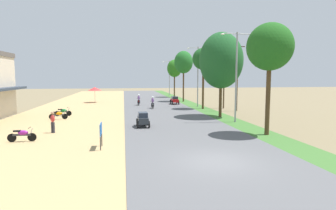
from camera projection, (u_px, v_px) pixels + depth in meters
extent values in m
plane|color=#7A6B4C|center=(216.00, 163.00, 13.96)|extent=(180.00, 180.00, 0.00)
cube|color=#565659|center=(216.00, 162.00, 13.96)|extent=(9.00, 140.00, 0.08)
cube|color=#3D6B2D|center=(318.00, 157.00, 14.85)|extent=(2.40, 140.00, 0.06)
cylinder|color=black|center=(32.00, 137.00, 18.32)|extent=(0.56, 0.06, 0.56)
cylinder|color=black|center=(12.00, 138.00, 18.12)|extent=(0.56, 0.06, 0.56)
cube|color=#333338|center=(22.00, 135.00, 18.20)|extent=(1.12, 0.12, 0.12)
ellipsoid|color=#8C1E8C|center=(23.00, 133.00, 18.20)|extent=(0.64, 0.28, 0.32)
cube|color=black|center=(17.00, 131.00, 18.13)|extent=(0.44, 0.20, 0.10)
cylinder|color=#A5A8AD|center=(31.00, 133.00, 18.28)|extent=(0.26, 0.05, 0.68)
cylinder|color=black|center=(30.00, 128.00, 18.23)|extent=(0.04, 0.54, 0.04)
cylinder|color=black|center=(65.00, 116.00, 27.83)|extent=(0.56, 0.06, 0.56)
cylinder|color=black|center=(52.00, 117.00, 27.63)|extent=(0.56, 0.06, 0.56)
cube|color=#333338|center=(58.00, 115.00, 27.71)|extent=(1.12, 0.12, 0.12)
ellipsoid|color=orange|center=(59.00, 113.00, 27.71)|extent=(0.64, 0.28, 0.32)
cube|color=black|center=(55.00, 112.00, 27.64)|extent=(0.44, 0.20, 0.10)
cylinder|color=#A5A8AD|center=(64.00, 114.00, 27.79)|extent=(0.26, 0.05, 0.68)
cylinder|color=black|center=(63.00, 110.00, 27.74)|extent=(0.04, 0.54, 0.04)
cylinder|color=black|center=(69.00, 113.00, 30.17)|extent=(0.56, 0.06, 0.56)
cylinder|color=black|center=(57.00, 114.00, 29.97)|extent=(0.56, 0.06, 0.56)
cube|color=#333338|center=(63.00, 112.00, 30.05)|extent=(1.12, 0.12, 0.12)
ellipsoid|color=#14722D|center=(64.00, 110.00, 30.05)|extent=(0.64, 0.28, 0.32)
cube|color=black|center=(60.00, 109.00, 29.98)|extent=(0.44, 0.20, 0.10)
cylinder|color=#A5A8AD|center=(68.00, 111.00, 30.13)|extent=(0.26, 0.05, 0.68)
cylinder|color=black|center=(68.00, 107.00, 30.08)|extent=(0.04, 0.54, 0.04)
cylinder|color=#262628|center=(100.00, 144.00, 16.08)|extent=(0.06, 0.06, 0.80)
cylinder|color=#262628|center=(102.00, 140.00, 17.06)|extent=(0.06, 0.06, 0.80)
cube|color=#1959B2|center=(101.00, 129.00, 16.50)|extent=(0.04, 1.30, 0.70)
cylinder|color=#99999E|center=(95.00, 96.00, 45.58)|extent=(0.05, 0.05, 2.10)
cone|color=red|center=(95.00, 89.00, 45.45)|extent=(2.20, 2.20, 0.55)
cylinder|color=#33333D|center=(54.00, 128.00, 21.05)|extent=(0.14, 0.14, 0.82)
cylinder|color=#33333D|center=(52.00, 127.00, 21.11)|extent=(0.14, 0.14, 0.82)
ellipsoid|color=#BF3333|center=(53.00, 119.00, 21.01)|extent=(0.43, 0.38, 0.56)
sphere|color=#9E7556|center=(52.00, 113.00, 20.97)|extent=(0.22, 0.22, 0.22)
cylinder|color=#4C351E|center=(268.00, 98.00, 20.20)|extent=(0.32, 0.32, 5.45)
ellipsoid|color=#1D5819|center=(270.00, 47.00, 19.82)|extent=(3.28, 3.28, 3.40)
cylinder|color=#4C351E|center=(220.00, 96.00, 29.33)|extent=(0.31, 0.31, 4.32)
ellipsoid|color=#1C5224|center=(221.00, 60.00, 28.95)|extent=(4.54, 4.54, 5.83)
cylinder|color=#4C351E|center=(203.00, 87.00, 36.47)|extent=(0.28, 0.28, 5.76)
ellipsoid|color=#1B501E|center=(203.00, 59.00, 36.09)|extent=(2.87, 2.87, 2.84)
cylinder|color=#4C351E|center=(183.00, 85.00, 47.25)|extent=(0.26, 0.26, 5.62)
ellipsoid|color=#1F6023|center=(184.00, 62.00, 46.85)|extent=(3.14, 3.14, 3.77)
cylinder|color=#4C351E|center=(174.00, 85.00, 57.19)|extent=(0.26, 0.26, 4.93)
ellipsoid|color=#25671A|center=(174.00, 68.00, 56.83)|extent=(3.00, 3.00, 3.55)
cylinder|color=gray|center=(236.00, 78.00, 25.76)|extent=(0.16, 0.16, 8.30)
cylinder|color=gray|center=(230.00, 34.00, 25.24)|extent=(1.40, 0.08, 0.08)
ellipsoid|color=silver|center=(223.00, 34.00, 25.14)|extent=(0.36, 0.20, 0.14)
cylinder|color=gray|center=(245.00, 34.00, 25.46)|extent=(1.40, 0.08, 0.08)
ellipsoid|color=silver|center=(252.00, 35.00, 25.58)|extent=(0.36, 0.20, 0.14)
cylinder|color=gray|center=(198.00, 77.00, 39.02)|extent=(0.16, 0.16, 8.38)
cylinder|color=gray|center=(193.00, 48.00, 38.49)|extent=(1.40, 0.08, 0.08)
ellipsoid|color=silver|center=(188.00, 48.00, 38.39)|extent=(0.36, 0.20, 0.14)
cylinder|color=gray|center=(203.00, 48.00, 38.71)|extent=(1.40, 0.08, 0.08)
ellipsoid|color=silver|center=(208.00, 48.00, 38.83)|extent=(0.36, 0.20, 0.14)
cylinder|color=gray|center=(169.00, 78.00, 63.09)|extent=(0.16, 0.16, 7.73)
cylinder|color=gray|center=(166.00, 62.00, 62.60)|extent=(1.40, 0.08, 0.08)
ellipsoid|color=silver|center=(163.00, 62.00, 62.49)|extent=(0.36, 0.20, 0.14)
cylinder|color=gray|center=(172.00, 62.00, 62.82)|extent=(1.40, 0.08, 0.08)
ellipsoid|color=silver|center=(176.00, 62.00, 62.93)|extent=(0.36, 0.20, 0.14)
cylinder|color=brown|center=(224.00, 74.00, 37.30)|extent=(0.20, 0.20, 9.20)
cube|color=#473323|center=(225.00, 43.00, 36.88)|extent=(1.80, 0.10, 0.10)
cylinder|color=brown|center=(237.00, 77.00, 34.39)|extent=(0.20, 0.20, 8.47)
cube|color=#473323|center=(238.00, 47.00, 34.00)|extent=(1.80, 0.10, 0.10)
cube|color=#282D33|center=(143.00, 120.00, 23.58)|extent=(0.84, 1.95, 0.50)
cube|color=#232B38|center=(143.00, 115.00, 23.48)|extent=(0.77, 1.10, 0.40)
cylinder|color=black|center=(137.00, 122.00, 24.22)|extent=(0.10, 0.60, 0.60)
cylinder|color=black|center=(148.00, 122.00, 24.37)|extent=(0.10, 0.60, 0.60)
cylinder|color=black|center=(138.00, 125.00, 22.84)|extent=(0.10, 0.60, 0.60)
cylinder|color=black|center=(149.00, 124.00, 22.99)|extent=(0.10, 0.60, 0.60)
cube|color=red|center=(175.00, 100.00, 42.73)|extent=(0.88, 2.25, 0.44)
cube|color=#232B38|center=(175.00, 98.00, 42.59)|extent=(0.81, 1.30, 0.40)
cylinder|color=black|center=(179.00, 102.00, 42.03)|extent=(0.11, 0.64, 0.64)
cylinder|color=black|center=(172.00, 103.00, 41.88)|extent=(0.11, 0.64, 0.64)
cylinder|color=black|center=(177.00, 102.00, 43.63)|extent=(0.11, 0.64, 0.64)
cylinder|color=black|center=(170.00, 102.00, 43.47)|extent=(0.11, 0.64, 0.64)
cylinder|color=black|center=(152.00, 106.00, 37.66)|extent=(0.06, 0.56, 0.56)
cylinder|color=black|center=(153.00, 107.00, 36.44)|extent=(0.06, 0.56, 0.56)
cube|color=#333338|center=(153.00, 105.00, 37.03)|extent=(0.12, 1.12, 0.12)
ellipsoid|color=silver|center=(152.00, 104.00, 37.09)|extent=(0.28, 0.64, 0.32)
cube|color=black|center=(153.00, 103.00, 36.73)|extent=(0.20, 0.44, 0.10)
cylinder|color=#A5A8AD|center=(152.00, 104.00, 37.57)|extent=(0.05, 0.26, 0.68)
cylinder|color=black|center=(152.00, 101.00, 37.47)|extent=(0.54, 0.04, 0.04)
ellipsoid|color=#724C8C|center=(153.00, 100.00, 36.77)|extent=(0.36, 0.28, 0.64)
sphere|color=white|center=(153.00, 97.00, 36.76)|extent=(0.28, 0.28, 0.28)
cylinder|color=#2D2D38|center=(152.00, 105.00, 36.91)|extent=(0.12, 0.12, 0.48)
cylinder|color=#2D2D38|center=(154.00, 105.00, 36.95)|extent=(0.12, 0.12, 0.48)
cylinder|color=black|center=(138.00, 103.00, 41.84)|extent=(0.06, 0.56, 0.56)
cylinder|color=black|center=(139.00, 104.00, 40.62)|extent=(0.06, 0.56, 0.56)
cube|color=#333338|center=(139.00, 102.00, 41.21)|extent=(0.12, 1.12, 0.12)
ellipsoid|color=red|center=(139.00, 101.00, 41.27)|extent=(0.28, 0.64, 0.32)
cube|color=black|center=(139.00, 100.00, 40.91)|extent=(0.20, 0.44, 0.10)
cylinder|color=#A5A8AD|center=(138.00, 101.00, 41.75)|extent=(0.05, 0.26, 0.68)
cylinder|color=black|center=(138.00, 99.00, 41.65)|extent=(0.54, 0.04, 0.04)
ellipsoid|color=#724C8C|center=(139.00, 98.00, 40.94)|extent=(0.36, 0.28, 0.64)
sphere|color=white|center=(139.00, 95.00, 40.94)|extent=(0.28, 0.28, 0.28)
cylinder|color=#2D2D38|center=(138.00, 102.00, 41.09)|extent=(0.12, 0.12, 0.48)
cylinder|color=#2D2D38|center=(140.00, 102.00, 41.13)|extent=(0.12, 0.12, 0.48)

